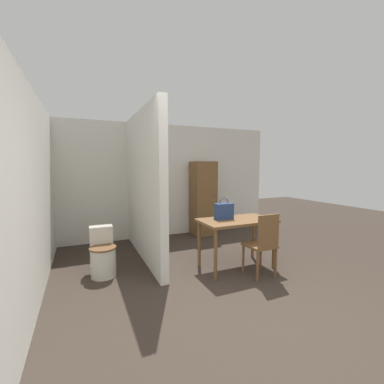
# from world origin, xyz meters

# --- Properties ---
(ground_plane) EXTENTS (16.00, 16.00, 0.00)m
(ground_plane) POSITION_xyz_m (0.00, 0.00, 0.00)
(ground_plane) COLOR #382D26
(wall_back) EXTENTS (5.35, 0.12, 2.50)m
(wall_back) POSITION_xyz_m (0.00, 3.59, 1.25)
(wall_back) COLOR silver
(wall_back) RESTS_ON ground_plane
(wall_left) EXTENTS (0.12, 4.53, 2.50)m
(wall_left) POSITION_xyz_m (-2.23, 1.77, 1.25)
(wall_left) COLOR silver
(wall_left) RESTS_ON ground_plane
(partition_wall) EXTENTS (0.12, 2.38, 2.50)m
(partition_wall) POSITION_xyz_m (-0.72, 2.34, 1.25)
(partition_wall) COLOR silver
(partition_wall) RESTS_ON ground_plane
(dining_table) EXTENTS (1.15, 0.65, 0.77)m
(dining_table) POSITION_xyz_m (0.49, 1.29, 0.67)
(dining_table) COLOR brown
(dining_table) RESTS_ON ground_plane
(wooden_chair) EXTENTS (0.39, 0.39, 0.93)m
(wooden_chair) POSITION_xyz_m (0.64, 0.84, 0.50)
(wooden_chair) COLOR brown
(wooden_chair) RESTS_ON ground_plane
(toilet) EXTENTS (0.37, 0.52, 0.69)m
(toilet) POSITION_xyz_m (-1.44, 1.84, 0.29)
(toilet) COLOR silver
(toilet) RESTS_ON ground_plane
(handbag) EXTENTS (0.27, 0.15, 0.33)m
(handbag) POSITION_xyz_m (0.32, 1.39, 0.89)
(handbag) COLOR navy
(handbag) RESTS_ON dining_table
(wooden_cabinet) EXTENTS (0.51, 0.50, 1.69)m
(wooden_cabinet) POSITION_xyz_m (0.88, 3.27, 0.84)
(wooden_cabinet) COLOR brown
(wooden_cabinet) RESTS_ON ground_plane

